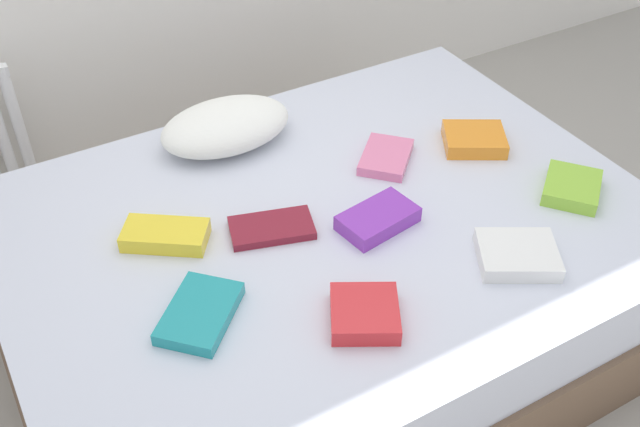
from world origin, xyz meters
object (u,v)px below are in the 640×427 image
pillow (226,126)px  textbook_white (517,255)px  textbook_teal (200,313)px  textbook_purple (378,219)px  bed (328,276)px  textbook_yellow (165,235)px  textbook_pink (386,157)px  textbook_maroon (272,228)px  textbook_orange (474,139)px  textbook_red (365,313)px  textbook_lime (572,187)px

pillow → textbook_white: bearing=-63.9°
textbook_teal → textbook_purple: 0.62m
bed → textbook_yellow: bearing=163.0°
textbook_pink → textbook_maroon: bearing=150.2°
textbook_pink → textbook_yellow: bearing=136.7°
textbook_purple → textbook_yellow: 0.63m
pillow → textbook_purple: bearing=-71.4°
textbook_purple → textbook_white: textbook_purple is taller
bed → textbook_orange: textbook_orange is taller
bed → textbook_teal: 0.60m
textbook_orange → textbook_teal: bearing=-136.2°
bed → pillow: size_ratio=4.36×
textbook_yellow → textbook_purple: bearing=11.8°
textbook_red → textbook_white: size_ratio=0.82×
pillow → textbook_yellow: pillow is taller
textbook_teal → textbook_purple: bearing=-36.9°
pillow → textbook_teal: size_ratio=1.89×
textbook_orange → bed: bearing=-142.2°
textbook_orange → textbook_lime: bearing=-44.4°
textbook_purple → textbook_maroon: size_ratio=0.94×
textbook_teal → textbook_pink: 0.89m
textbook_pink → textbook_purple: bearing=-172.3°
textbook_teal → textbook_red: textbook_red is taller
textbook_red → textbook_maroon: 0.44m
textbook_purple → textbook_white: 0.42m
textbook_lime → textbook_yellow: textbook_yellow is taller
pillow → textbook_maroon: 0.50m
pillow → textbook_orange: (0.73, -0.44, -0.04)m
textbook_orange → textbook_yellow: bearing=-152.8°
textbook_maroon → textbook_orange: textbook_orange is taller
textbook_purple → textbook_red: 0.39m
textbook_maroon → bed: bearing=7.3°
textbook_red → textbook_lime: bearing=37.7°
textbook_red → textbook_white: (0.50, -0.03, -0.00)m
textbook_white → textbook_orange: bearing=93.2°
bed → pillow: (-0.10, 0.52, 0.32)m
textbook_teal → textbook_yellow: size_ratio=0.99×
textbook_teal → textbook_lime: 1.24m
textbook_purple → textbook_white: size_ratio=1.05×
pillow → textbook_lime: bearing=-44.0°
textbook_teal → textbook_lime: bearing=-48.9°
textbook_yellow → textbook_teal: bearing=-60.4°
textbook_maroon → textbook_purple: bearing=-8.2°
pillow → textbook_white: 1.07m
textbook_lime → textbook_pink: bearing=94.1°
bed → textbook_yellow: size_ratio=8.12×
textbook_purple → textbook_orange: bearing=10.9°
textbook_red → textbook_maroon: textbook_red is taller
pillow → textbook_yellow: (-0.37, -0.38, -0.04)m
pillow → textbook_orange: pillow is taller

